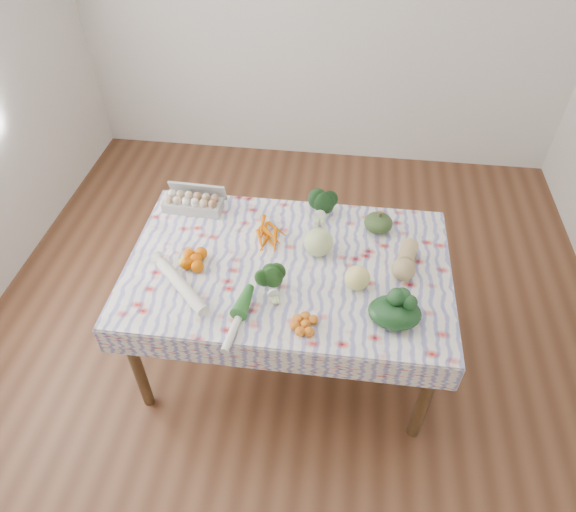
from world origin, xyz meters
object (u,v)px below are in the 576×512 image
object	(u,v)px
kabocha_squash	(378,223)
dining_table	(288,275)
butternut_squash	(406,259)
egg_carton	(193,204)
cabbage	(319,242)
grapefruit	(357,278)

from	to	relation	value
kabocha_squash	dining_table	bearing A→B (deg)	-144.10
dining_table	butternut_squash	size ratio (longest dim) A/B	6.26
egg_carton	cabbage	xyz separation A→B (m)	(0.74, -0.27, 0.03)
dining_table	butternut_squash	distance (m)	0.61
kabocha_squash	butternut_squash	size ratio (longest dim) A/B	0.61
egg_carton	cabbage	size ratio (longest dim) A/B	2.21
dining_table	butternut_squash	xyz separation A→B (m)	(0.59, 0.05, 0.14)
kabocha_squash	grapefruit	xyz separation A→B (m)	(-0.10, -0.44, 0.01)
egg_carton	grapefruit	bearing A→B (deg)	-24.57
dining_table	kabocha_squash	distance (m)	0.58
dining_table	egg_carton	world-z (taller)	egg_carton
butternut_squash	kabocha_squash	bearing A→B (deg)	128.57
grapefruit	kabocha_squash	bearing A→B (deg)	77.15
kabocha_squash	butternut_squash	world-z (taller)	butternut_squash
dining_table	egg_carton	size ratio (longest dim) A/B	4.77
kabocha_squash	cabbage	distance (m)	0.38
egg_carton	butternut_squash	xyz separation A→B (m)	(1.19, -0.32, 0.01)
grapefruit	cabbage	bearing A→B (deg)	133.75
butternut_squash	grapefruit	bearing A→B (deg)	-133.61
egg_carton	butternut_squash	bearing A→B (deg)	-12.53
dining_table	grapefruit	distance (m)	0.40
dining_table	egg_carton	bearing A→B (deg)	148.15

